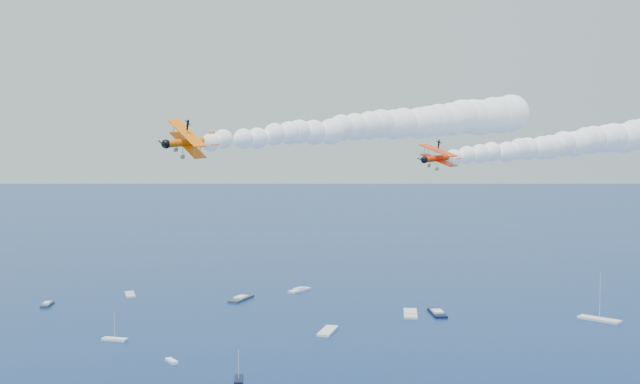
{
  "coord_description": "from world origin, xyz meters",
  "views": [
    {
      "loc": [
        13.22,
        -86.0,
        57.23
      ],
      "look_at": [
        7.57,
        23.56,
        49.73
      ],
      "focal_mm": 42.72,
      "sensor_mm": 36.0,
      "label": 1
    }
  ],
  "objects": [
    {
      "name": "smoke_trail_trail",
      "position": [
        16.75,
        38.95,
        59.58
      ],
      "size": [
        72.1,
        70.26,
        12.19
      ],
      "primitive_type": null,
      "rotation": [
        0.0,
        0.0,
        3.81
      ],
      "color": "white"
    },
    {
      "name": "biplane_trail",
      "position": [
        -10.19,
        17.88,
        56.94
      ],
      "size": [
        12.43,
        12.94,
        9.09
      ],
      "primitive_type": null,
      "rotation": [
        -0.44,
        0.07,
        3.81
      ],
      "color": "#F86905"
    },
    {
      "name": "spectator_boats",
      "position": [
        5.33,
        115.93,
        0.35
      ],
      "size": [
        208.36,
        176.7,
        0.7
      ],
      "color": "silver",
      "rests_on": "ground"
    },
    {
      "name": "smoke_trail_lead",
      "position": [
        53.88,
        48.06,
        57.16
      ],
      "size": [
        71.97,
        66.92,
        12.19
      ],
      "primitive_type": null,
      "rotation": [
        0.0,
        0.0,
        3.72
      ],
      "color": "white"
    },
    {
      "name": "biplane_lead",
      "position": [
        25.33,
        29.24,
        54.52
      ],
      "size": [
        10.0,
        10.73,
        6.58
      ],
      "primitive_type": null,
      "rotation": [
        -0.23,
        0.07,
        3.72
      ],
      "color": "#FF3005"
    }
  ]
}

